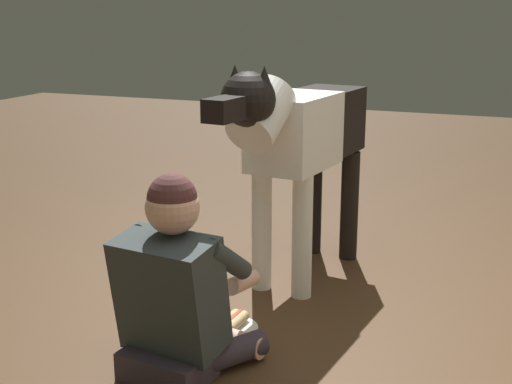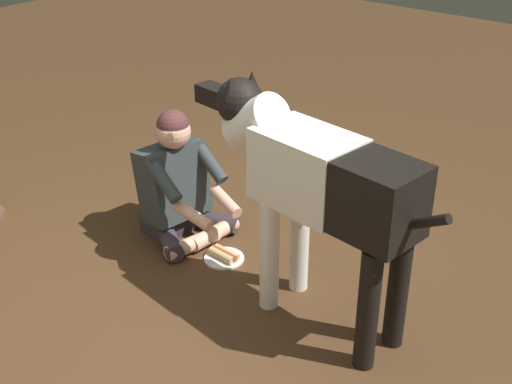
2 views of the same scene
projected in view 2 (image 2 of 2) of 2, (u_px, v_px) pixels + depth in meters
ground_plane at (196, 296)px, 3.72m from camera, size 13.89×13.89×0.00m
person_sitting_on_floor at (178, 186)px, 4.14m from camera, size 0.67×0.57×0.82m
large_dog at (315, 181)px, 3.23m from camera, size 1.55×0.43×1.18m
hot_dog_on_plate at (224, 256)px, 4.03m from camera, size 0.24×0.24×0.06m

